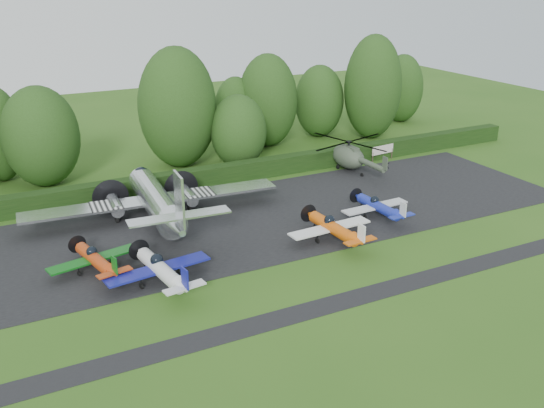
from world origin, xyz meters
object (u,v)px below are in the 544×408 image
light_plane_white (161,269)px  light_plane_orange (333,228)px  transport_plane (157,201)px  helicopter (349,155)px  sign_board (383,150)px  light_plane_red (96,259)px  light_plane_blue (378,206)px

light_plane_white → light_plane_orange: light_plane_white is taller
transport_plane → light_plane_white: size_ratio=2.81×
light_plane_white → helicopter: bearing=38.9°
helicopter → sign_board: (5.75, 1.23, -0.57)m
transport_plane → light_plane_orange: transport_plane is taller
light_plane_red → helicopter: 33.57m
light_plane_red → sign_board: size_ratio=2.19×
light_plane_red → transport_plane: bearing=58.1°
transport_plane → light_plane_white: transport_plane is taller
light_plane_blue → light_plane_orange: bearing=-156.1°
light_plane_orange → helicopter: (12.00, 15.78, 0.62)m
transport_plane → sign_board: (29.83, 6.39, -0.84)m
light_plane_blue → sign_board: size_ratio=2.16×
light_plane_red → helicopter: size_ratio=0.59×
transport_plane → helicopter: (24.08, 5.16, -0.27)m
transport_plane → sign_board: 30.52m
light_plane_white → light_plane_blue: (21.84, 3.39, -0.18)m
light_plane_orange → helicopter: bearing=56.0°
light_plane_orange → light_plane_blue: (6.53, 2.57, -0.13)m
light_plane_red → helicopter: bearing=34.0°
light_plane_red → light_plane_blue: (25.70, -0.76, -0.02)m
transport_plane → sign_board: bearing=8.2°
transport_plane → light_plane_blue: bearing=-27.3°
light_plane_red → light_plane_blue: 25.71m
light_plane_white → light_plane_orange: 15.34m
transport_plane → helicopter: size_ratio=1.90×
light_plane_red → light_plane_orange: light_plane_orange is taller
light_plane_orange → sign_board: 24.58m
transport_plane → light_plane_white: bearing=-109.7°
light_plane_white → light_plane_red: bearing=140.5°
light_plane_red → light_plane_blue: size_ratio=1.02×
light_plane_red → light_plane_orange: (19.17, -3.33, 0.11)m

